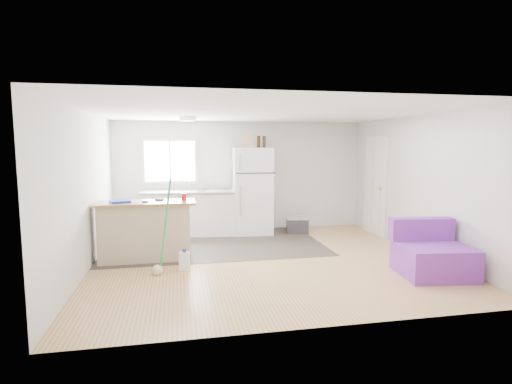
# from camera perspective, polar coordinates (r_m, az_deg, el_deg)

# --- Properties ---
(room) EXTENTS (5.51, 5.01, 2.41)m
(room) POSITION_cam_1_polar(r_m,az_deg,el_deg) (6.43, 1.47, 0.58)
(room) COLOR #9F7542
(room) RESTS_ON ground
(vinyl_zone) EXTENTS (4.05, 2.50, 0.00)m
(vinyl_zone) POSITION_cam_1_polar(r_m,az_deg,el_deg) (7.75, -5.89, -7.40)
(vinyl_zone) COLOR #2E2822
(vinyl_zone) RESTS_ON floor
(window) EXTENTS (1.18, 0.06, 0.98)m
(window) POSITION_cam_1_polar(r_m,az_deg,el_deg) (8.74, -12.18, 4.34)
(window) COLOR white
(window) RESTS_ON back_wall
(interior_door) EXTENTS (0.11, 0.92, 2.10)m
(interior_door) POSITION_cam_1_polar(r_m,az_deg,el_deg) (8.86, 16.64, 0.78)
(interior_door) COLOR white
(interior_door) RESTS_ON right_wall
(ceiling_fixture) EXTENTS (0.30, 0.30, 0.07)m
(ceiling_fixture) POSITION_cam_1_polar(r_m,az_deg,el_deg) (7.46, -9.77, 10.25)
(ceiling_fixture) COLOR white
(ceiling_fixture) RESTS_ON ceiling
(kitchen_cabinets) EXTENTS (2.14, 0.85, 1.22)m
(kitchen_cabinets) POSITION_cam_1_polar(r_m,az_deg,el_deg) (8.54, -9.18, -2.91)
(kitchen_cabinets) COLOR white
(kitchen_cabinets) RESTS_ON floor
(peninsula) EXTENTS (1.58, 0.61, 0.97)m
(peninsula) POSITION_cam_1_polar(r_m,az_deg,el_deg) (6.83, -15.53, -5.33)
(peninsula) COLOR tan
(peninsula) RESTS_ON floor
(refrigerator) EXTENTS (0.87, 0.83, 1.84)m
(refrigerator) POSITION_cam_1_polar(r_m,az_deg,el_deg) (8.54, -0.49, 0.18)
(refrigerator) COLOR white
(refrigerator) RESTS_ON floor
(cooler) EXTENTS (0.53, 0.41, 0.36)m
(cooler) POSITION_cam_1_polar(r_m,az_deg,el_deg) (8.70, 5.94, -4.62)
(cooler) COLOR #2D2D2F
(cooler) RESTS_ON floor
(purple_seat) EXTENTS (1.07, 1.03, 0.79)m
(purple_seat) POSITION_cam_1_polar(r_m,az_deg,el_deg) (6.44, 23.78, -8.23)
(purple_seat) COLOR purple
(purple_seat) RESTS_ON floor
(cleaner_jug) EXTENTS (0.17, 0.13, 0.33)m
(cleaner_jug) POSITION_cam_1_polar(r_m,az_deg,el_deg) (6.21, -10.18, -9.66)
(cleaner_jug) COLOR white
(cleaner_jug) RESTS_ON floor
(mop) EXTENTS (0.32, 0.37, 1.42)m
(mop) POSITION_cam_1_polar(r_m,az_deg,el_deg) (6.10, -13.66, -9.23)
(mop) COLOR green
(mop) RESTS_ON floor
(red_cup) EXTENTS (0.09, 0.09, 0.12)m
(red_cup) POSITION_cam_1_polar(r_m,az_deg,el_deg) (6.73, -10.27, -0.70)
(red_cup) COLOR red
(red_cup) RESTS_ON peninsula
(blue_tray) EXTENTS (0.36, 0.31, 0.04)m
(blue_tray) POSITION_cam_1_polar(r_m,az_deg,el_deg) (6.74, -18.85, -1.31)
(blue_tray) COLOR #1430C2
(blue_tray) RESTS_ON peninsula
(tool_a) EXTENTS (0.15, 0.09, 0.03)m
(tool_a) POSITION_cam_1_polar(r_m,az_deg,el_deg) (6.82, -13.68, -1.07)
(tool_a) COLOR black
(tool_a) RESTS_ON peninsula
(tool_b) EXTENTS (0.11, 0.06, 0.03)m
(tool_b) POSITION_cam_1_polar(r_m,az_deg,el_deg) (6.65, -15.55, -1.34)
(tool_b) COLOR black
(tool_b) RESTS_ON peninsula
(cardboard_box) EXTENTS (0.22, 0.14, 0.30)m
(cardboard_box) POSITION_cam_1_polar(r_m,az_deg,el_deg) (8.43, -1.08, 7.36)
(cardboard_box) COLOR tan
(cardboard_box) RESTS_ON refrigerator
(bottle_left) EXTENTS (0.07, 0.07, 0.25)m
(bottle_left) POSITION_cam_1_polar(r_m,az_deg,el_deg) (8.45, 0.38, 7.19)
(bottle_left) COLOR #351D09
(bottle_left) RESTS_ON refrigerator
(bottle_right) EXTENTS (0.08, 0.08, 0.25)m
(bottle_right) POSITION_cam_1_polar(r_m,az_deg,el_deg) (8.54, 1.17, 7.19)
(bottle_right) COLOR #351D09
(bottle_right) RESTS_ON refrigerator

